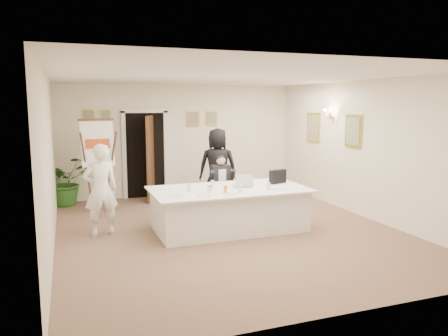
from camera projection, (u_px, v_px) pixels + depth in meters
name	position (u px, v px, depth m)	size (l,w,h in m)	color
floor	(228.00, 230.00, 8.07)	(7.00, 7.00, 0.00)	brown
ceiling	(228.00, 76.00, 7.67)	(6.00, 7.00, 0.02)	white
wall_back	(180.00, 140.00, 11.13)	(6.00, 0.10, 2.80)	#F1E9CC
wall_front	(343.00, 191.00, 4.61)	(6.00, 0.10, 2.80)	#F1E9CC
wall_left	(49.00, 163.00, 6.86)	(0.10, 7.00, 2.80)	#F1E9CC
wall_right	(366.00, 149.00, 8.88)	(0.10, 7.00, 2.80)	#F1E9CC
doorway	(147.00, 156.00, 10.72)	(1.14, 0.86, 2.20)	black
pictures_back_wall	(149.00, 123.00, 10.76)	(3.40, 0.06, 0.80)	gold
pictures_right_wall	(331.00, 129.00, 9.94)	(0.06, 2.20, 0.80)	gold
wall_sconce	(329.00, 114.00, 9.86)	(0.20, 0.30, 0.24)	#CC8541
conference_table	(229.00, 209.00, 8.08)	(2.87, 1.53, 0.78)	silver
seated_man	(221.00, 184.00, 9.20)	(0.54, 0.58, 1.27)	black
flip_chart	(98.00, 170.00, 9.36)	(0.70, 0.47, 1.97)	#382111
standing_man	(101.00, 190.00, 7.68)	(0.60, 0.39, 1.63)	white
standing_woman	(218.00, 167.00, 9.97)	(0.87, 0.57, 1.78)	black
potted_palm	(65.00, 181.00, 10.03)	(1.01, 0.87, 1.12)	#295E1F
laptop	(242.00, 179.00, 8.19)	(0.34, 0.36, 0.28)	#B7BABC
laptop_bag	(278.00, 177.00, 8.54)	(0.38, 0.10, 0.27)	black
paper_stack	(276.00, 188.00, 8.00)	(0.32, 0.22, 0.03)	white
plate_left	(177.00, 196.00, 7.34)	(0.23, 0.23, 0.01)	white
plate_mid	(204.00, 196.00, 7.35)	(0.24, 0.24, 0.01)	white
plate_near	(230.00, 194.00, 7.48)	(0.23, 0.23, 0.01)	white
glass_a	(189.00, 188.00, 7.68)	(0.07, 0.07, 0.14)	silver
glass_b	(240.00, 188.00, 7.68)	(0.06, 0.06, 0.14)	silver
glass_c	(268.00, 186.00, 7.89)	(0.07, 0.07, 0.14)	silver
glass_d	(213.00, 184.00, 8.10)	(0.07, 0.07, 0.14)	silver
oj_glass	(225.00, 189.00, 7.62)	(0.06, 0.06, 0.13)	orange
steel_jug	(210.00, 189.00, 7.66)	(0.09, 0.09, 0.11)	silver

